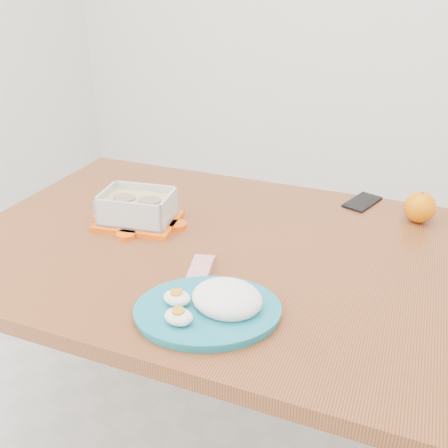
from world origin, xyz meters
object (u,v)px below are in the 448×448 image
at_px(dining_table, 224,272).
at_px(orange_fruit, 420,207).
at_px(rice_plate, 214,304).
at_px(food_container, 138,208).
at_px(smartphone, 362,202).

distance_m(dining_table, orange_fruit, 0.58).
xyz_separation_m(dining_table, rice_plate, (0.10, -0.28, 0.11)).
xyz_separation_m(food_container, orange_fruit, (0.71, 0.34, -0.00)).
xyz_separation_m(orange_fruit, rice_plate, (-0.33, -0.63, -0.02)).
bearing_deg(orange_fruit, food_container, -154.27).
height_order(orange_fruit, smartphone, orange_fruit).
xyz_separation_m(orange_fruit, smartphone, (-0.17, 0.06, -0.04)).
bearing_deg(smartphone, dining_table, -107.26).
height_order(dining_table, food_container, food_container).
bearing_deg(food_container, rice_plate, -48.55).
xyz_separation_m(dining_table, smartphone, (0.27, 0.41, 0.09)).
height_order(orange_fruit, rice_plate, orange_fruit).
relative_size(food_container, rice_plate, 0.61).
bearing_deg(orange_fruit, dining_table, -141.18).
bearing_deg(food_container, smartphone, 25.15).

